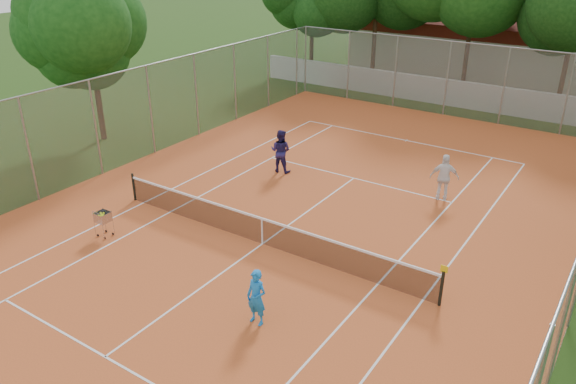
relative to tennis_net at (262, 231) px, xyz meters
The scene contains 12 objects.
ground 0.51m from the tennis_net, ahead, with size 120.00×120.00×0.00m, color #1C360E.
court_pad 0.50m from the tennis_net, ahead, with size 18.00×34.00×0.02m, color #C25625.
court_lines 0.49m from the tennis_net, ahead, with size 10.98×23.78×0.01m, color white.
tennis_net is the anchor object (origin of this frame).
perimeter_fence 1.49m from the tennis_net, ahead, with size 18.00×34.00×4.00m, color slate.
boundary_wall 19.00m from the tennis_net, 90.00° to the left, with size 26.00×0.30×1.50m, color silver.
clubhouse 29.12m from the tennis_net, 93.95° to the left, with size 16.40×9.00×4.40m, color beige.
tropical_trees 22.45m from the tennis_net, 90.00° to the left, with size 29.00×19.00×10.00m, color black.
player_near 4.03m from the tennis_net, 55.98° to the right, with size 0.57×0.37×1.56m, color blue.
player_far_left 6.12m from the tennis_net, 118.69° to the left, with size 0.89×0.69×1.82m, color navy.
player_far_right 7.45m from the tennis_net, 60.21° to the left, with size 1.06×0.44×1.81m, color white.
ball_hopper 5.29m from the tennis_net, 152.18° to the right, with size 0.46×0.46×0.95m, color #AAAAB1.
Camera 1 is at (9.43, -12.70, 9.26)m, focal length 35.00 mm.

